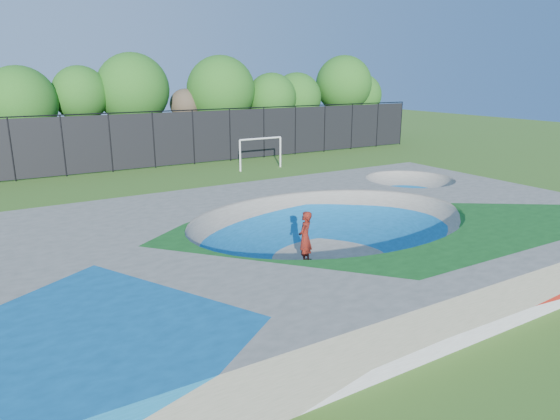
# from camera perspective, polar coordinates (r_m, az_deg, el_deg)

# --- Properties ---
(ground) EXTENTS (120.00, 120.00, 0.00)m
(ground) POSITION_cam_1_polar(r_m,az_deg,el_deg) (18.82, 5.78, -5.13)
(ground) COLOR #36601A
(ground) RESTS_ON ground
(skate_deck) EXTENTS (22.00, 14.00, 1.50)m
(skate_deck) POSITION_cam_1_polar(r_m,az_deg,el_deg) (18.57, 5.84, -2.96)
(skate_deck) COLOR gray
(skate_deck) RESTS_ON ground
(skater) EXTENTS (0.84, 0.78, 1.92)m
(skater) POSITION_cam_1_polar(r_m,az_deg,el_deg) (17.62, 2.88, -3.18)
(skater) COLOR red
(skater) RESTS_ON ground
(skateboard) EXTENTS (0.78, 0.60, 0.05)m
(skateboard) POSITION_cam_1_polar(r_m,az_deg,el_deg) (17.94, 2.84, -6.02)
(skateboard) COLOR black
(skateboard) RESTS_ON ground
(soccer_goal) EXTENTS (3.37, 0.12, 2.23)m
(soccer_goal) POSITION_cam_1_polar(r_m,az_deg,el_deg) (35.41, -2.23, 7.16)
(soccer_goal) COLOR white
(soccer_goal) RESTS_ON ground
(fence) EXTENTS (48.09, 0.09, 4.04)m
(fence) POSITION_cam_1_polar(r_m,az_deg,el_deg) (36.90, -14.25, 7.90)
(fence) COLOR black
(fence) RESTS_ON ground
(treeline) EXTENTS (51.74, 6.78, 8.66)m
(treeline) POSITION_cam_1_polar(r_m,az_deg,el_deg) (41.04, -17.86, 12.48)
(treeline) COLOR #473323
(treeline) RESTS_ON ground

